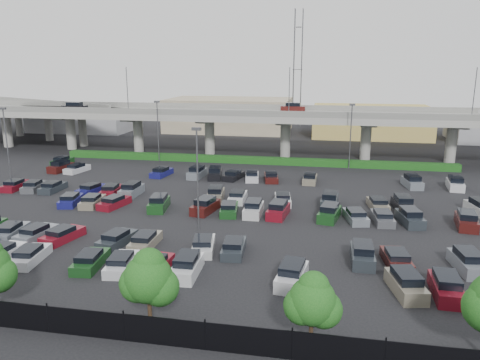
% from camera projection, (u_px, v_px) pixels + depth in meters
% --- Properties ---
extents(ground, '(280.00, 280.00, 0.00)m').
position_uv_depth(ground, '(217.00, 206.00, 55.01)').
color(ground, black).
extents(overpass, '(150.00, 13.00, 15.80)m').
position_uv_depth(overpass, '(257.00, 117.00, 83.92)').
color(overpass, gray).
rests_on(overpass, ground).
extents(on_ramp, '(50.93, 30.13, 8.80)m').
position_uv_depth(on_ramp, '(34.00, 108.00, 103.83)').
color(on_ramp, gray).
rests_on(on_ramp, ground).
extents(hedge, '(66.00, 1.60, 1.10)m').
position_uv_depth(hedge, '(251.00, 160.00, 78.73)').
color(hedge, '#134113').
rests_on(hedge, ground).
extents(fence, '(70.00, 0.10, 2.00)m').
position_uv_depth(fence, '(108.00, 325.00, 28.09)').
color(fence, black).
rests_on(fence, ground).
extents(tree_row, '(65.07, 3.66, 5.94)m').
position_uv_depth(tree_row, '(127.00, 276.00, 28.73)').
color(tree_row, '#332316').
rests_on(tree_row, ground).
extents(parked_cars, '(62.86, 41.57, 1.67)m').
position_uv_depth(parked_cars, '(193.00, 212.00, 50.63)').
color(parked_cars, maroon).
rests_on(parked_cars, ground).
extents(light_poles, '(66.90, 48.38, 10.30)m').
position_uv_depth(light_poles, '(187.00, 150.00, 56.17)').
color(light_poles, '#494A4E').
rests_on(light_poles, ground).
extents(distant_buildings, '(138.00, 24.00, 9.00)m').
position_uv_depth(distant_buildings, '(328.00, 119.00, 110.85)').
color(distant_buildings, gray).
rests_on(distant_buildings, ground).
extents(comm_tower, '(2.40, 2.40, 30.00)m').
position_uv_depth(comm_tower, '(298.00, 67.00, 121.15)').
color(comm_tower, '#494A4E').
rests_on(comm_tower, ground).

